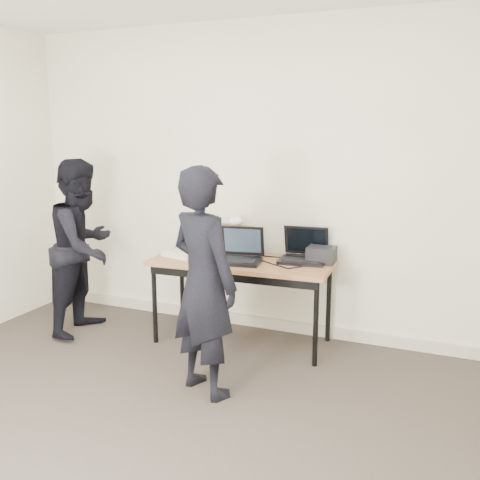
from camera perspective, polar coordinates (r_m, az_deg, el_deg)
The scene contains 13 objects.
room at distance 2.74m, azimuth -14.99°, elevation 1.97°, with size 4.60×4.60×2.80m.
desk at distance 4.46m, azimuth 0.16°, elevation -2.94°, with size 1.53×0.72×0.72m.
laptop_beige at distance 4.65m, azimuth -5.78°, elevation -1.03°, with size 0.37×0.36×0.24m.
laptop_center at distance 4.41m, azimuth -0.01°, elevation -1.47°, with size 0.42×0.40×0.28m.
laptop_right at distance 4.46m, azimuth 6.81°, elevation -1.41°, with size 0.41×0.39×0.27m.
leather_satchel at distance 4.69m, azimuth -0.82°, elevation 0.13°, with size 0.38×0.22×0.25m.
tissue at distance 4.65m, azimuth -0.47°, elevation 2.00°, with size 0.13×0.10×0.08m, color white.
equipment_box at distance 4.42m, azimuth 8.69°, elevation -1.57°, with size 0.22×0.19×0.13m, color black.
power_brick at distance 4.38m, azimuth -3.35°, elevation -2.24°, with size 0.08×0.05×0.03m, color black.
cables at distance 4.43m, azimuth 0.68°, elevation -2.22°, with size 1.15×0.41×0.01m.
person_typist at distance 3.60m, azimuth -3.90°, elevation -4.55°, with size 0.57×0.38×1.57m, color black.
person_observer at distance 4.92m, azimuth -16.35°, elevation -0.70°, with size 0.75×0.58×1.54m, color black.
baseboard at distance 4.99m, azimuth 1.73°, elevation -8.68°, with size 4.50×0.03×0.10m, color beige.
Camera 1 is at (1.65, -2.14, 1.80)m, focal length 40.00 mm.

